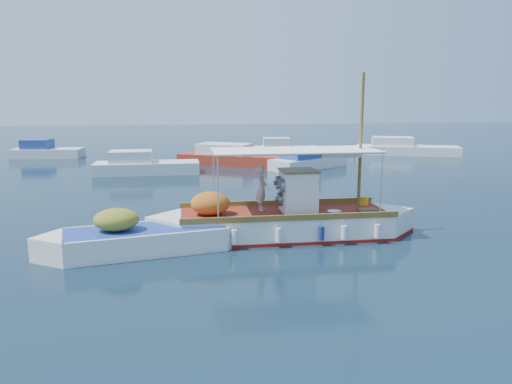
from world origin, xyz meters
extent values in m
plane|color=black|center=(0.00, 0.00, 0.00)|extent=(160.00, 160.00, 0.00)
cube|color=white|center=(0.03, 0.08, 0.36)|extent=(7.76, 2.68, 1.13)
cube|color=white|center=(-3.83, 0.03, 0.36)|extent=(2.58, 2.58, 1.13)
cube|color=white|center=(3.89, 0.13, 0.36)|extent=(2.58, 2.58, 1.13)
cube|color=maroon|center=(0.03, 0.08, 0.02)|extent=(7.87, 2.76, 0.19)
cube|color=maroon|center=(0.03, 0.08, 0.91)|extent=(7.76, 2.47, 0.06)
cube|color=brown|center=(0.01, 1.38, 1.03)|extent=(7.83, 0.21, 0.21)
cube|color=brown|center=(0.05, -1.22, 1.03)|extent=(7.83, 0.21, 0.21)
cube|color=white|center=(0.55, 0.08, 1.70)|extent=(1.25, 1.36, 1.55)
cube|color=brown|center=(0.55, 0.08, 2.50)|extent=(1.36, 1.46, 0.06)
cylinder|color=slate|center=(-0.12, -0.25, 2.01)|extent=(0.23, 0.52, 0.52)
cylinder|color=slate|center=(-0.13, 0.40, 2.01)|extent=(0.23, 0.52, 0.52)
cylinder|color=slate|center=(-0.12, 0.07, 1.44)|extent=(0.23, 0.52, 0.52)
cylinder|color=brown|center=(2.92, 0.11, 3.50)|extent=(0.13, 0.13, 5.15)
cylinder|color=brown|center=(2.09, 0.10, 3.09)|extent=(1.86, 0.11, 0.08)
cylinder|color=silver|center=(-2.56, 1.18, 2.09)|extent=(0.05, 0.05, 2.32)
cylinder|color=silver|center=(-2.53, -1.09, 2.09)|extent=(0.05, 0.05, 2.32)
cylinder|color=silver|center=(3.31, 1.25, 2.09)|extent=(0.05, 0.05, 2.32)
cylinder|color=silver|center=(3.34, -1.01, 2.09)|extent=(0.05, 0.05, 2.32)
cube|color=white|center=(0.39, 0.08, 3.27)|extent=(6.11, 2.55, 0.04)
ellipsoid|color=#BB5F1B|center=(-2.75, 0.04, 1.36)|extent=(1.46, 1.25, 0.87)
cube|color=orange|center=(1.36, 0.66, 1.13)|extent=(0.26, 0.19, 0.41)
cylinder|color=orange|center=(3.42, 0.84, 1.10)|extent=(0.31, 0.31, 0.35)
cube|color=brown|center=(3.13, -0.29, 0.99)|extent=(0.68, 0.47, 0.12)
cylinder|color=#B2B2B2|center=(1.79, -0.47, 0.99)|extent=(0.52, 0.52, 0.12)
cylinder|color=white|center=(2.31, -0.98, 2.61)|extent=(0.31, 0.03, 0.31)
cylinder|color=white|center=(-2.01, -1.39, 0.46)|extent=(0.21, 0.21, 0.49)
cylinder|color=navy|center=(1.08, -1.35, 0.46)|extent=(0.21, 0.21, 0.49)
cylinder|color=white|center=(3.14, -1.33, 0.46)|extent=(0.21, 0.21, 0.49)
imported|color=#BCB29B|center=(-0.78, 0.51, 1.79)|extent=(0.58, 0.72, 1.70)
cube|color=white|center=(-5.05, -1.09, 0.29)|extent=(5.58, 3.14, 1.03)
cube|color=white|center=(-7.61, -1.66, 0.29)|extent=(2.00, 2.00, 1.03)
cube|color=white|center=(-2.48, -0.52, 0.29)|extent=(2.00, 2.00, 1.03)
cube|color=#203A97|center=(-5.05, -1.09, 0.78)|extent=(5.53, 2.92, 0.06)
ellipsoid|color=olive|center=(-5.94, -1.28, 1.18)|extent=(1.74, 1.53, 0.75)
cube|color=silver|center=(-6.35, 16.92, 0.30)|extent=(7.12, 2.56, 1.00)
cube|color=silver|center=(-7.41, 16.89, 1.20)|extent=(2.87, 2.10, 0.80)
cube|color=maroon|center=(0.65, 20.59, 0.30)|extent=(10.16, 7.01, 1.00)
cube|color=silver|center=(-0.69, 21.27, 1.20)|extent=(4.64, 3.93, 0.80)
cube|color=silver|center=(5.34, 17.99, 0.30)|extent=(6.50, 5.45, 1.00)
cube|color=navy|center=(4.55, 17.45, 1.20)|extent=(3.17, 2.99, 0.80)
cube|color=silver|center=(16.44, 25.47, 0.30)|extent=(9.46, 5.39, 1.00)
cube|color=silver|center=(15.14, 25.91, 1.20)|extent=(4.16, 3.26, 0.80)
cube|color=silver|center=(-15.64, 27.47, 0.30)|extent=(5.97, 2.85, 1.00)
cube|color=navy|center=(-16.50, 27.56, 1.20)|extent=(2.49, 2.17, 0.80)
cube|color=silver|center=(5.29, 26.38, 0.30)|extent=(6.06, 2.62, 1.00)
cube|color=silver|center=(4.42, 26.48, 1.20)|extent=(2.52, 1.94, 0.80)
camera|label=1|loc=(-3.50, -17.89, 5.18)|focal=35.00mm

